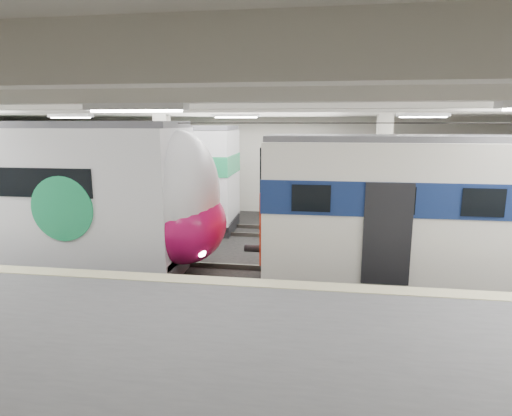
# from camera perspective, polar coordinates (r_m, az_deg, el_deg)

# --- Properties ---
(station_hall) EXTENTS (36.00, 24.00, 5.75)m
(station_hall) POSITION_cam_1_polar(r_m,az_deg,el_deg) (11.12, -6.27, 3.67)
(station_hall) COLOR black
(station_hall) RESTS_ON ground
(modern_emu) EXTENTS (14.91, 3.08, 4.76)m
(modern_emu) POSITION_cam_1_polar(r_m,az_deg,el_deg) (15.86, -28.95, 1.28)
(modern_emu) COLOR white
(modern_emu) RESTS_ON ground
(older_rer) EXTENTS (13.21, 2.92, 4.37)m
(older_rer) POSITION_cam_1_polar(r_m,az_deg,el_deg) (13.59, 29.87, -0.46)
(older_rer) COLOR white
(older_rer) RESTS_ON ground
(far_train) EXTENTS (14.43, 3.15, 4.58)m
(far_train) POSITION_cam_1_polar(r_m,az_deg,el_deg) (21.05, -22.60, 4.04)
(far_train) COLOR white
(far_train) RESTS_ON ground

